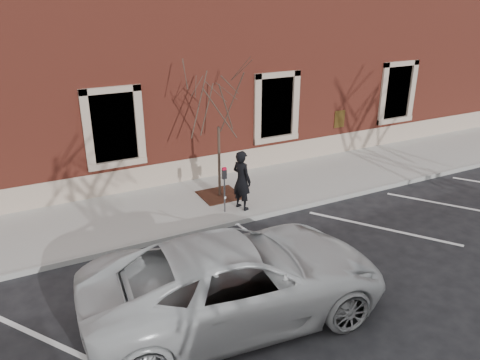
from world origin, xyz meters
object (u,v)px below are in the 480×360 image
parking_meter (224,181)px  man (242,180)px  white_truck (238,278)px  sapling (218,107)px

parking_meter → man: bearing=-19.3°
man → white_truck: (-2.34, -4.33, -0.20)m
parking_meter → sapling: 2.33m
man → sapling: size_ratio=0.44×
white_truck → parking_meter: bearing=-17.1°
man → sapling: bearing=-9.1°
man → white_truck: bearing=132.5°
parking_meter → sapling: size_ratio=0.34×
man → parking_meter: (-0.58, 0.00, 0.07)m
man → parking_meter: man is taller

